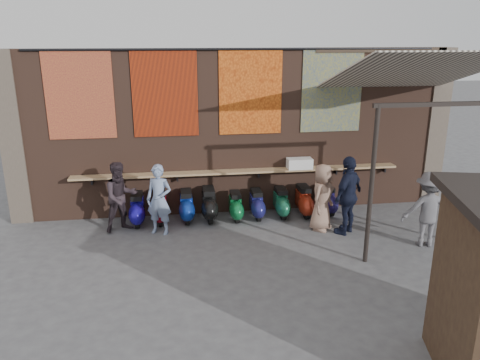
{
  "coord_description": "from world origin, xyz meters",
  "views": [
    {
      "loc": [
        -1.57,
        -8.52,
        4.27
      ],
      "look_at": [
        -0.14,
        1.2,
        1.23
      ],
      "focal_mm": 35.0,
      "sensor_mm": 36.0,
      "label": 1
    }
  ],
  "objects": [
    {
      "name": "ground",
      "position": [
        0.0,
        0.0,
        0.0
      ],
      "size": [
        70.0,
        70.0,
        0.0
      ],
      "primitive_type": "plane",
      "color": "#474749",
      "rests_on": "ground"
    },
    {
      "name": "brick_wall",
      "position": [
        0.0,
        2.7,
        2.0
      ],
      "size": [
        10.0,
        0.4,
        4.0
      ],
      "primitive_type": "cube",
      "color": "brown",
      "rests_on": "ground"
    },
    {
      "name": "pier_left",
      "position": [
        -5.2,
        2.7,
        2.0
      ],
      "size": [
        0.5,
        0.5,
        4.0
      ],
      "primitive_type": "cube",
      "color": "#4C4238",
      "rests_on": "ground"
    },
    {
      "name": "pier_right",
      "position": [
        5.2,
        2.7,
        2.0
      ],
      "size": [
        0.5,
        0.5,
        4.0
      ],
      "primitive_type": "cube",
      "color": "#4C4238",
      "rests_on": "ground"
    },
    {
      "name": "eating_counter",
      "position": [
        0.0,
        2.33,
        1.1
      ],
      "size": [
        8.0,
        0.32,
        0.05
      ],
      "primitive_type": "cube",
      "color": "#9E7A51",
      "rests_on": "brick_wall"
    },
    {
      "name": "shelf_box",
      "position": [
        1.51,
        2.3,
        1.25
      ],
      "size": [
        0.61,
        0.31,
        0.26
      ],
      "primitive_type": "cube",
      "color": "white",
      "rests_on": "eating_counter"
    },
    {
      "name": "tapestry_redgold",
      "position": [
        -3.6,
        2.48,
        3.0
      ],
      "size": [
        1.5,
        0.02,
        2.0
      ],
      "primitive_type": "cube",
      "color": "maroon",
      "rests_on": "brick_wall"
    },
    {
      "name": "tapestry_sun",
      "position": [
        -1.7,
        2.48,
        3.0
      ],
      "size": [
        1.5,
        0.02,
        2.0
      ],
      "primitive_type": "cube",
      "color": "red",
      "rests_on": "brick_wall"
    },
    {
      "name": "tapestry_orange",
      "position": [
        0.3,
        2.48,
        3.0
      ],
      "size": [
        1.5,
        0.02,
        2.0
      ],
      "primitive_type": "cube",
      "color": "orange",
      "rests_on": "brick_wall"
    },
    {
      "name": "tapestry_multi",
      "position": [
        2.3,
        2.48,
        3.0
      ],
      "size": [
        1.5,
        0.02,
        2.0
      ],
      "primitive_type": "cube",
      "color": "navy",
      "rests_on": "brick_wall"
    },
    {
      "name": "hang_rail",
      "position": [
        0.0,
        2.47,
        3.98
      ],
      "size": [
        9.5,
        0.06,
        0.06
      ],
      "primitive_type": "cylinder",
      "rotation": [
        0.0,
        1.57,
        0.0
      ],
      "color": "black",
      "rests_on": "brick_wall"
    },
    {
      "name": "scooter_stool_0",
      "position": [
        -2.46,
        2.0,
        0.37
      ],
      "size": [
        0.35,
        0.78,
        0.74
      ],
      "primitive_type": null,
      "color": "#160C8D",
      "rests_on": "ground"
    },
    {
      "name": "scooter_stool_1",
      "position": [
        -1.94,
        2.05,
        0.38
      ],
      "size": [
        0.36,
        0.81,
        0.77
      ],
      "primitive_type": null,
      "color": "maroon",
      "rests_on": "ground"
    },
    {
      "name": "scooter_stool_2",
      "position": [
        -1.31,
        2.05,
        0.37
      ],
      "size": [
        0.35,
        0.77,
        0.73
      ],
      "primitive_type": null,
      "color": "navy",
      "rests_on": "ground"
    },
    {
      "name": "scooter_stool_3",
      "position": [
        -0.77,
        2.03,
        0.39
      ],
      "size": [
        0.37,
        0.82,
        0.78
      ],
      "primitive_type": null,
      "color": "black",
      "rests_on": "ground"
    },
    {
      "name": "scooter_stool_4",
      "position": [
        -0.14,
        1.95,
        0.34
      ],
      "size": [
        0.32,
        0.71,
        0.67
      ],
      "primitive_type": null,
      "color": "#0E622F",
      "rests_on": "ground"
    },
    {
      "name": "scooter_stool_5",
      "position": [
        0.39,
        1.99,
        0.34
      ],
      "size": [
        0.32,
        0.72,
        0.68
      ],
      "primitive_type": null,
      "color": "navy",
      "rests_on": "ground"
    },
    {
      "name": "scooter_stool_6",
      "position": [
        1.0,
        2.0,
        0.35
      ],
      "size": [
        0.33,
        0.74,
        0.71
      ],
      "primitive_type": null,
      "color": "#16593D",
      "rests_on": "ground"
    },
    {
      "name": "scooter_stool_7",
      "position": [
        1.57,
        1.98,
        0.37
      ],
      "size": [
        0.35,
        0.78,
        0.74
      ],
      "primitive_type": null,
      "color": "maroon",
      "rests_on": "ground"
    },
    {
      "name": "scooter_stool_8",
      "position": [
        2.21,
        2.04,
        0.35
      ],
      "size": [
        0.33,
        0.73,
        0.69
      ],
      "primitive_type": null,
      "color": "#1A1349",
      "rests_on": "ground"
    },
    {
      "name": "diner_left",
      "position": [
        -1.93,
        1.4,
        0.8
      ],
      "size": [
        0.68,
        0.57,
        1.59
      ],
      "primitive_type": "imported",
      "rotation": [
        0.0,
        0.0,
        -0.37
      ],
      "color": "#798BB0",
      "rests_on": "ground"
    },
    {
      "name": "diner_right",
      "position": [
        -2.78,
        1.69,
        0.81
      ],
      "size": [
        0.97,
        0.89,
        1.61
      ],
      "primitive_type": "imported",
      "rotation": [
        0.0,
        0.0,
        0.46
      ],
      "color": "#2C2227",
      "rests_on": "ground"
    },
    {
      "name": "shopper_navy",
      "position": [
        2.22,
        0.81,
        0.89
      ],
      "size": [
        1.07,
        1.02,
        1.79
      ],
      "primitive_type": "imported",
      "rotation": [
        0.0,
        0.0,
        3.86
      ],
      "color": "black",
      "rests_on": "ground"
    },
    {
      "name": "shopper_grey",
      "position": [
        3.65,
        -0.05,
        0.81
      ],
      "size": [
        1.15,
        0.81,
        1.62
      ],
      "primitive_type": "imported",
      "rotation": [
        0.0,
        0.0,
        2.93
      ],
      "color": "slate",
      "rests_on": "ground"
    },
    {
      "name": "shopper_tan",
      "position": [
        1.72,
        1.09,
        0.78
      ],
      "size": [
        0.87,
        0.89,
        1.55
      ],
      "primitive_type": "imported",
      "rotation": [
        0.0,
        0.0,
        0.85
      ],
      "color": "#96735F",
      "rests_on": "ground"
    },
    {
      "name": "awning_canvas",
      "position": [
        3.5,
        0.9,
        3.55
      ],
      "size": [
        3.2,
        3.28,
        0.97
      ],
      "primitive_type": "cube",
      "rotation": [
        -0.28,
        0.0,
        0.0
      ],
      "color": "beige",
      "rests_on": "brick_wall"
    },
    {
      "name": "awning_ledger",
      "position": [
        3.5,
        2.49,
        3.95
      ],
      "size": [
        3.3,
        0.08,
        0.12
      ],
      "primitive_type": "cube",
      "color": "#33261C",
      "rests_on": "brick_wall"
    },
    {
      "name": "awning_header",
      "position": [
        3.5,
        -0.6,
        3.08
      ],
      "size": [
        3.0,
        0.08,
        0.08
      ],
      "primitive_type": "cube",
      "color": "black",
      "rests_on": "awning_post_left"
    },
    {
      "name": "awning_post_left",
      "position": [
        2.1,
        -0.6,
        1.55
      ],
      "size": [
        0.09,
        0.09,
        3.1
      ],
      "primitive_type": "cylinder",
      "color": "black",
      "rests_on": "ground"
    }
  ]
}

